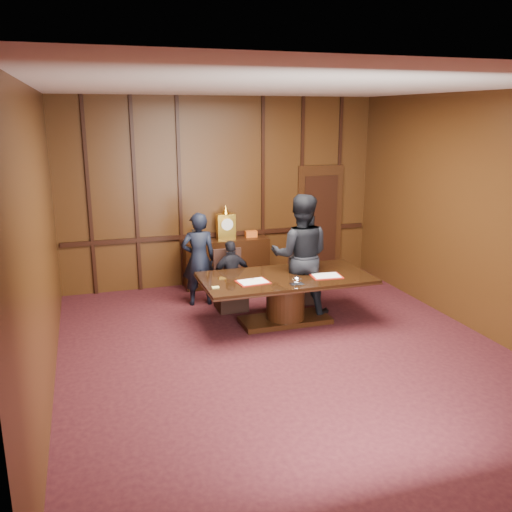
{
  "coord_description": "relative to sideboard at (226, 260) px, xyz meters",
  "views": [
    {
      "loc": [
        -2.48,
        -6.36,
        3.18
      ],
      "look_at": [
        -0.02,
        1.35,
        1.05
      ],
      "focal_mm": 38.0,
      "sensor_mm": 36.0,
      "label": 1
    }
  ],
  "objects": [
    {
      "name": "room",
      "position": [
        0.07,
        -3.12,
        1.24
      ],
      "size": [
        7.0,
        7.04,
        3.5
      ],
      "color": "black",
      "rests_on": "ground"
    },
    {
      "name": "sideboard",
      "position": [
        0.0,
        0.0,
        0.0
      ],
      "size": [
        1.6,
        0.45,
        1.54
      ],
      "color": "black",
      "rests_on": "ground"
    },
    {
      "name": "conference_table",
      "position": [
        0.38,
        -2.16,
        0.02
      ],
      "size": [
        2.62,
        1.32,
        0.76
      ],
      "color": "black",
      "rests_on": "ground"
    },
    {
      "name": "folder_left",
      "position": [
        -0.2,
        -2.31,
        0.28
      ],
      "size": [
        0.49,
        0.38,
        0.02
      ],
      "rotation": [
        0.0,
        0.0,
        0.1
      ],
      "color": "#9C180E",
      "rests_on": "conference_table"
    },
    {
      "name": "folder_right",
      "position": [
        0.97,
        -2.36,
        0.28
      ],
      "size": [
        0.49,
        0.37,
        0.02
      ],
      "rotation": [
        0.0,
        0.0,
        -0.1
      ],
      "color": "#9C180E",
      "rests_on": "conference_table"
    },
    {
      "name": "inkstand",
      "position": [
        0.38,
        -2.61,
        0.33
      ],
      "size": [
        0.2,
        0.14,
        0.12
      ],
      "color": "white",
      "rests_on": "conference_table"
    },
    {
      "name": "notepad",
      "position": [
        -0.79,
        -2.39,
        0.28
      ],
      "size": [
        0.1,
        0.07,
        0.01
      ],
      "primitive_type": "cube",
      "rotation": [
        0.0,
        0.0,
        -0.02
      ],
      "color": "#E1DA6E",
      "rests_on": "conference_table"
    },
    {
      "name": "chair_left",
      "position": [
        -0.27,
        -1.28,
        -0.19
      ],
      "size": [
        0.49,
        0.49,
        0.99
      ],
      "rotation": [
        0.0,
        0.0,
        0.01
      ],
      "color": "black",
      "rests_on": "ground"
    },
    {
      "name": "chair_right",
      "position": [
        1.04,
        -1.28,
        -0.19
      ],
      "size": [
        0.58,
        0.58,
        0.99
      ],
      "rotation": [
        0.0,
        0.0,
        -0.24
      ],
      "color": "black",
      "rests_on": "ground"
    },
    {
      "name": "signatory_left",
      "position": [
        -0.27,
        -1.36,
        0.11
      ],
      "size": [
        0.73,
        0.37,
        1.19
      ],
      "primitive_type": "imported",
      "rotation": [
        0.0,
        0.0,
        3.26
      ],
      "color": "black",
      "rests_on": "ground"
    },
    {
      "name": "signatory_right",
      "position": [
        1.03,
        -1.36,
        0.14
      ],
      "size": [
        0.66,
        0.49,
        1.24
      ],
      "primitive_type": "imported",
      "rotation": [
        0.0,
        0.0,
        3.3
      ],
      "color": "black",
      "rests_on": "ground"
    },
    {
      "name": "witness_left",
      "position": [
        -0.72,
        -0.91,
        0.31
      ],
      "size": [
        0.61,
        0.42,
        1.6
      ],
      "primitive_type": "imported",
      "rotation": [
        0.0,
        0.0,
        3.08
      ],
      "color": "black",
      "rests_on": "ground"
    },
    {
      "name": "witness_right",
      "position": [
        0.74,
        -1.88,
        0.5
      ],
      "size": [
        1.17,
        1.06,
        1.98
      ],
      "primitive_type": "imported",
      "rotation": [
        0.0,
        0.0,
        2.75
      ],
      "color": "black",
      "rests_on": "ground"
    }
  ]
}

